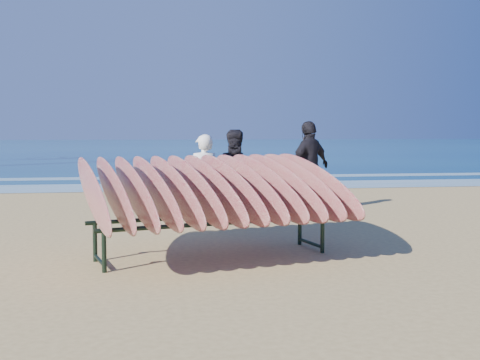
{
  "coord_description": "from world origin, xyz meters",
  "views": [
    {
      "loc": [
        -1.32,
        -7.86,
        1.68
      ],
      "look_at": [
        0.0,
        0.8,
        0.95
      ],
      "focal_mm": 45.0,
      "sensor_mm": 36.0,
      "label": 1
    }
  ],
  "objects_px": {
    "person_white": "(204,180)",
    "person_dark_b": "(309,167)",
    "surfboard_rack": "(212,189)",
    "person_dark_a": "(237,175)"
  },
  "relations": [
    {
      "from": "person_white",
      "to": "person_dark_b",
      "type": "relative_size",
      "value": 0.86
    },
    {
      "from": "surfboard_rack",
      "to": "person_dark_b",
      "type": "distance_m",
      "value": 4.75
    },
    {
      "from": "person_white",
      "to": "person_dark_b",
      "type": "bearing_deg",
      "value": -157.72
    },
    {
      "from": "surfboard_rack",
      "to": "person_dark_a",
      "type": "height_order",
      "value": "person_dark_a"
    },
    {
      "from": "surfboard_rack",
      "to": "person_white",
      "type": "bearing_deg",
      "value": 73.2
    },
    {
      "from": "surfboard_rack",
      "to": "person_white",
      "type": "height_order",
      "value": "person_white"
    },
    {
      "from": "surfboard_rack",
      "to": "person_white",
      "type": "relative_size",
      "value": 2.3
    },
    {
      "from": "person_white",
      "to": "person_dark_b",
      "type": "xyz_separation_m",
      "value": [
        2.29,
        1.35,
        0.13
      ]
    },
    {
      "from": "surfboard_rack",
      "to": "person_dark_b",
      "type": "height_order",
      "value": "person_dark_b"
    },
    {
      "from": "person_white",
      "to": "person_dark_a",
      "type": "bearing_deg",
      "value": -156.91
    }
  ]
}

